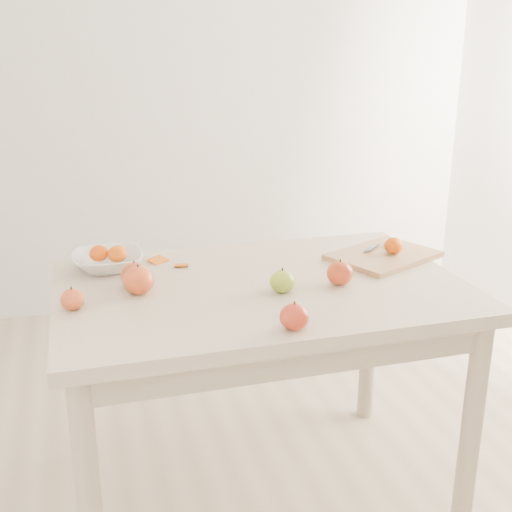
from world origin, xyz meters
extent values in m
plane|color=#C6B293|center=(0.00, 0.00, 0.00)|extent=(3.50, 3.50, 0.00)
plane|color=white|center=(0.00, 1.75, 1.35)|extent=(3.50, 0.00, 3.50)
cube|color=beige|center=(0.00, 0.00, 0.73)|extent=(1.20, 0.80, 0.04)
cylinder|color=#BCAA8E|center=(-0.54, 0.34, 0.35)|extent=(0.06, 0.06, 0.71)
cylinder|color=#BCAA8E|center=(0.54, 0.34, 0.35)|extent=(0.06, 0.06, 0.71)
cylinder|color=#BCAA8E|center=(-0.54, -0.34, 0.35)|extent=(0.06, 0.06, 0.71)
cylinder|color=#BCAA8E|center=(0.54, -0.34, 0.35)|extent=(0.06, 0.06, 0.71)
cube|color=#AA7E55|center=(0.46, 0.11, 0.76)|extent=(0.41, 0.36, 0.02)
ellipsoid|color=#E65008|center=(0.49, 0.10, 0.80)|extent=(0.06, 0.06, 0.05)
imported|color=white|center=(-0.43, 0.25, 0.78)|extent=(0.22, 0.22, 0.05)
ellipsoid|color=#E45708|center=(-0.45, 0.26, 0.80)|extent=(0.06, 0.06, 0.05)
ellipsoid|color=#E05707|center=(-0.40, 0.24, 0.80)|extent=(0.06, 0.06, 0.05)
cube|color=#D05B0E|center=(-0.27, 0.28, 0.75)|extent=(0.07, 0.07, 0.01)
cube|color=#C95C0E|center=(-0.20, 0.22, 0.75)|extent=(0.05, 0.04, 0.01)
cube|color=silver|center=(0.52, 0.19, 0.78)|extent=(0.07, 0.06, 0.01)
cube|color=#323539|center=(0.44, 0.16, 0.78)|extent=(0.08, 0.08, 0.00)
ellipsoid|color=olive|center=(0.04, -0.08, 0.78)|extent=(0.07, 0.07, 0.07)
ellipsoid|color=maroon|center=(-0.36, 0.08, 0.79)|extent=(0.08, 0.08, 0.07)
ellipsoid|color=maroon|center=(-0.01, -0.33, 0.78)|extent=(0.07, 0.07, 0.07)
ellipsoid|color=maroon|center=(-0.54, -0.05, 0.78)|extent=(0.06, 0.06, 0.06)
ellipsoid|color=#971001|center=(0.22, -0.07, 0.79)|extent=(0.08, 0.08, 0.07)
ellipsoid|color=#A2211A|center=(-0.36, 0.02, 0.79)|extent=(0.09, 0.09, 0.08)
camera|label=1|loc=(-0.50, -1.71, 1.43)|focal=45.00mm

